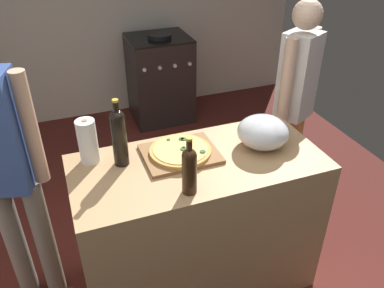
{
  "coord_description": "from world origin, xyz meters",
  "views": [
    {
      "loc": [
        -0.63,
        -0.99,
        2.12
      ],
      "look_at": [
        0.01,
        0.72,
        0.97
      ],
      "focal_mm": 36.89,
      "sensor_mm": 36.0,
      "label": 1
    }
  ],
  "objects_px": {
    "pizza": "(180,150)",
    "mixing_bowl": "(263,132)",
    "wine_bottle_clear": "(189,169)",
    "stove": "(160,79)",
    "paper_towel_roll": "(88,141)",
    "wine_bottle_green": "(119,135)",
    "person_in_stripes": "(7,164)",
    "person_in_red": "(295,99)"
  },
  "relations": [
    {
      "from": "pizza",
      "to": "mixing_bowl",
      "type": "relative_size",
      "value": 1.16
    },
    {
      "from": "wine_bottle_clear",
      "to": "stove",
      "type": "distance_m",
      "value": 2.59
    },
    {
      "from": "pizza",
      "to": "paper_towel_roll",
      "type": "relative_size",
      "value": 1.36
    },
    {
      "from": "stove",
      "to": "wine_bottle_green",
      "type": "bearing_deg",
      "value": -111.24
    },
    {
      "from": "stove",
      "to": "person_in_stripes",
      "type": "relative_size",
      "value": 0.57
    },
    {
      "from": "paper_towel_roll",
      "to": "mixing_bowl",
      "type": "bearing_deg",
      "value": -11.3
    },
    {
      "from": "wine_bottle_green",
      "to": "wine_bottle_clear",
      "type": "bearing_deg",
      "value": -54.08
    },
    {
      "from": "stove",
      "to": "person_in_red",
      "type": "distance_m",
      "value": 1.87
    },
    {
      "from": "pizza",
      "to": "wine_bottle_green",
      "type": "xyz_separation_m",
      "value": [
        -0.31,
        0.04,
        0.14
      ]
    },
    {
      "from": "mixing_bowl",
      "to": "stove",
      "type": "height_order",
      "value": "mixing_bowl"
    },
    {
      "from": "wine_bottle_green",
      "to": "person_in_red",
      "type": "relative_size",
      "value": 0.23
    },
    {
      "from": "pizza",
      "to": "person_in_red",
      "type": "bearing_deg",
      "value": 21.82
    },
    {
      "from": "person_in_stripes",
      "to": "person_in_red",
      "type": "relative_size",
      "value": 1.06
    },
    {
      "from": "pizza",
      "to": "wine_bottle_clear",
      "type": "distance_m",
      "value": 0.33
    },
    {
      "from": "pizza",
      "to": "person_in_red",
      "type": "distance_m",
      "value": 1.06
    },
    {
      "from": "wine_bottle_green",
      "to": "wine_bottle_clear",
      "type": "height_order",
      "value": "wine_bottle_green"
    },
    {
      "from": "stove",
      "to": "person_in_stripes",
      "type": "distance_m",
      "value": 2.47
    },
    {
      "from": "person_in_stripes",
      "to": "stove",
      "type": "bearing_deg",
      "value": 55.23
    },
    {
      "from": "wine_bottle_green",
      "to": "stove",
      "type": "bearing_deg",
      "value": 68.76
    },
    {
      "from": "person_in_red",
      "to": "wine_bottle_green",
      "type": "bearing_deg",
      "value": -164.55
    },
    {
      "from": "pizza",
      "to": "stove",
      "type": "distance_m",
      "value": 2.25
    },
    {
      "from": "wine_bottle_clear",
      "to": "person_in_stripes",
      "type": "xyz_separation_m",
      "value": [
        -0.81,
        0.47,
        -0.08
      ]
    },
    {
      "from": "wine_bottle_green",
      "to": "person_in_stripes",
      "type": "xyz_separation_m",
      "value": [
        -0.56,
        0.12,
        -0.12
      ]
    },
    {
      "from": "paper_towel_roll",
      "to": "wine_bottle_clear",
      "type": "xyz_separation_m",
      "value": [
        0.4,
        -0.43,
        0.01
      ]
    },
    {
      "from": "wine_bottle_green",
      "to": "person_in_red",
      "type": "bearing_deg",
      "value": 15.45
    },
    {
      "from": "pizza",
      "to": "wine_bottle_clear",
      "type": "bearing_deg",
      "value": -101.36
    },
    {
      "from": "stove",
      "to": "pizza",
      "type": "bearing_deg",
      "value": -103.26
    },
    {
      "from": "mixing_bowl",
      "to": "person_in_red",
      "type": "xyz_separation_m",
      "value": [
        0.52,
        0.46,
        -0.1
      ]
    },
    {
      "from": "mixing_bowl",
      "to": "paper_towel_roll",
      "type": "bearing_deg",
      "value": 168.7
    },
    {
      "from": "person_in_red",
      "to": "stove",
      "type": "bearing_deg",
      "value": 105.37
    },
    {
      "from": "mixing_bowl",
      "to": "paper_towel_roll",
      "type": "distance_m",
      "value": 0.95
    },
    {
      "from": "wine_bottle_green",
      "to": "paper_towel_roll",
      "type": "bearing_deg",
      "value": 151.86
    },
    {
      "from": "wine_bottle_green",
      "to": "person_in_red",
      "type": "height_order",
      "value": "person_in_red"
    },
    {
      "from": "wine_bottle_green",
      "to": "pizza",
      "type": "bearing_deg",
      "value": -6.44
    },
    {
      "from": "wine_bottle_clear",
      "to": "person_in_red",
      "type": "distance_m",
      "value": 1.27
    },
    {
      "from": "wine_bottle_green",
      "to": "person_in_red",
      "type": "xyz_separation_m",
      "value": [
        1.3,
        0.36,
        -0.18
      ]
    },
    {
      "from": "pizza",
      "to": "paper_towel_roll",
      "type": "distance_m",
      "value": 0.49
    },
    {
      "from": "paper_towel_roll",
      "to": "stove",
      "type": "height_order",
      "value": "paper_towel_roll"
    },
    {
      "from": "paper_towel_roll",
      "to": "wine_bottle_green",
      "type": "relative_size",
      "value": 0.66
    },
    {
      "from": "mixing_bowl",
      "to": "person_in_stripes",
      "type": "distance_m",
      "value": 1.35
    },
    {
      "from": "paper_towel_roll",
      "to": "person_in_stripes",
      "type": "height_order",
      "value": "person_in_stripes"
    },
    {
      "from": "paper_towel_roll",
      "to": "wine_bottle_clear",
      "type": "relative_size",
      "value": 0.82
    }
  ]
}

